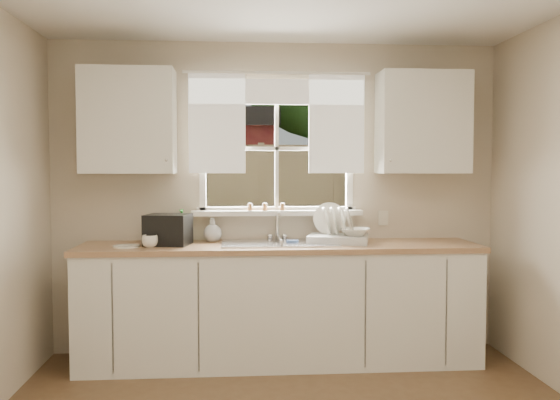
{
  "coord_description": "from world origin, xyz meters",
  "views": [
    {
      "loc": [
        -0.33,
        -2.8,
        1.49
      ],
      "look_at": [
        0.0,
        1.65,
        1.25
      ],
      "focal_mm": 38.0,
      "sensor_mm": 36.0,
      "label": 1
    }
  ],
  "objects": [
    {
      "name": "base_cabinets",
      "position": [
        0.0,
        1.68,
        0.43
      ],
      "size": [
        3.0,
        0.62,
        0.87
      ],
      "primitive_type": "cube",
      "color": "white",
      "rests_on": "ground"
    },
    {
      "name": "saucer",
      "position": [
        -1.14,
        1.6,
        0.92
      ],
      "size": [
        0.2,
        0.2,
        0.01
      ],
      "primitive_type": "cylinder",
      "color": "white",
      "rests_on": "countertop"
    },
    {
      "name": "bowl",
      "position": [
        0.59,
        1.69,
        1.0
      ],
      "size": [
        0.28,
        0.28,
        0.06
      ],
      "primitive_type": "imported",
      "rotation": [
        0.0,
        0.0,
        -0.27
      ],
      "color": "silver",
      "rests_on": "dish_rack"
    },
    {
      "name": "backyard",
      "position": [
        0.58,
        8.42,
        3.46
      ],
      "size": [
        20.0,
        10.0,
        6.13
      ],
      "color": "#335421",
      "rests_on": "ground"
    },
    {
      "name": "countertop",
      "position": [
        0.0,
        1.68,
        0.89
      ],
      "size": [
        3.04,
        0.65,
        0.04
      ],
      "primitive_type": "cube",
      "color": "#A57952",
      "rests_on": "base_cabinets"
    },
    {
      "name": "sink",
      "position": [
        0.0,
        1.71,
        0.84
      ],
      "size": [
        0.88,
        0.52,
        0.4
      ],
      "color": "#B7B7BC",
      "rests_on": "countertop"
    },
    {
      "name": "soap_bottle_c",
      "position": [
        -0.52,
        1.89,
        1.0
      ],
      "size": [
        0.17,
        0.17,
        0.19
      ],
      "primitive_type": "imported",
      "rotation": [
        0.0,
        0.0,
        -0.22
      ],
      "color": "#EFEDC5",
      "rests_on": "countertop"
    },
    {
      "name": "cup",
      "position": [
        -0.96,
        1.55,
        0.96
      ],
      "size": [
        0.13,
        0.13,
        0.09
      ],
      "primitive_type": "imported",
      "rotation": [
        0.0,
        0.0,
        0.15
      ],
      "color": "white",
      "rests_on": "countertop"
    },
    {
      "name": "black_appliance",
      "position": [
        -0.85,
        1.7,
        1.03
      ],
      "size": [
        0.36,
        0.33,
        0.23
      ],
      "primitive_type": "cube",
      "rotation": [
        0.0,
        0.0,
        -0.19
      ],
      "color": "black",
      "rests_on": "countertop"
    },
    {
      "name": "room_walls",
      "position": [
        0.0,
        -0.07,
        1.24
      ],
      "size": [
        3.62,
        4.02,
        2.5
      ],
      "color": "beige",
      "rests_on": "ground"
    },
    {
      "name": "upper_cabinet_right",
      "position": [
        1.15,
        1.82,
        1.85
      ],
      "size": [
        0.7,
        0.33,
        0.8
      ],
      "primitive_type": "cube",
      "color": "white",
      "rests_on": "room_walls"
    },
    {
      "name": "curtains",
      "position": [
        0.0,
        1.95,
        1.93
      ],
      "size": [
        1.5,
        0.03,
        0.81
      ],
      "color": "white",
      "rests_on": "room_walls"
    },
    {
      "name": "upper_cabinet_left",
      "position": [
        -1.15,
        1.82,
        1.85
      ],
      "size": [
        0.7,
        0.33,
        0.8
      ],
      "primitive_type": "cube",
      "color": "white",
      "rests_on": "room_walls"
    },
    {
      "name": "sill_jars",
      "position": [
        -0.09,
        1.94,
        1.18
      ],
      "size": [
        0.3,
        0.04,
        0.06
      ],
      "color": "brown",
      "rests_on": "window"
    },
    {
      "name": "window",
      "position": [
        0.0,
        2.0,
        1.49
      ],
      "size": [
        1.38,
        0.16,
        1.06
      ],
      "color": "white",
      "rests_on": "room_walls"
    },
    {
      "name": "dish_rack",
      "position": [
        0.46,
        1.74,
        0.98
      ],
      "size": [
        0.53,
        0.45,
        0.31
      ],
      "color": "silver",
      "rests_on": "countertop"
    },
    {
      "name": "soap_bottle_a",
      "position": [
        -0.76,
        1.87,
        1.04
      ],
      "size": [
        0.12,
        0.12,
        0.26
      ],
      "primitive_type": "imported",
      "rotation": [
        0.0,
        0.0,
        -0.26
      ],
      "color": "#2E872C",
      "rests_on": "countertop"
    },
    {
      "name": "soap_bottle_b",
      "position": [
        -0.87,
        1.81,
        1.02
      ],
      "size": [
        0.12,
        0.12,
        0.22
      ],
      "primitive_type": "imported",
      "rotation": [
        0.0,
        0.0,
        0.21
      ],
      "color": "#2F4FB1",
      "rests_on": "countertop"
    },
    {
      "name": "wall_outlet",
      "position": [
        0.88,
        1.99,
        1.08
      ],
      "size": [
        0.08,
        0.01,
        0.12
      ],
      "primitive_type": "cube",
      "color": "beige",
      "rests_on": "room_walls"
    }
  ]
}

